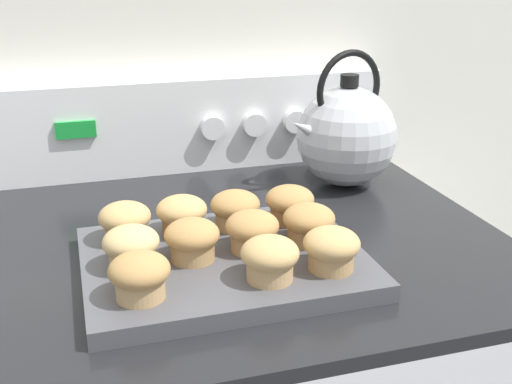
{
  "coord_description": "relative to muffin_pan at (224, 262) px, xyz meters",
  "views": [
    {
      "loc": [
        -0.18,
        -0.47,
        1.28
      ],
      "look_at": [
        0.04,
        0.28,
        0.98
      ],
      "focal_mm": 45.0,
      "sensor_mm": 36.0,
      "label": 1
    }
  ],
  "objects": [
    {
      "name": "control_panel",
      "position": [
        0.02,
        0.41,
        0.07
      ],
      "size": [
        0.78,
        0.07,
        0.17
      ],
      "color": "white",
      "rests_on": "stove_range"
    },
    {
      "name": "muffin_pan",
      "position": [
        0.0,
        0.0,
        0.0
      ],
      "size": [
        0.35,
        0.27,
        0.02
      ],
      "color": "#4C4C51",
      "rests_on": "stove_range"
    },
    {
      "name": "muffin_r0_c0",
      "position": [
        -0.11,
        -0.08,
        0.04
      ],
      "size": [
        0.07,
        0.07,
        0.05
      ],
      "color": "tan",
      "rests_on": "muffin_pan"
    },
    {
      "name": "muffin_r0_c2",
      "position": [
        0.04,
        -0.08,
        0.04
      ],
      "size": [
        0.07,
        0.07,
        0.05
      ],
      "color": "tan",
      "rests_on": "muffin_pan"
    },
    {
      "name": "muffin_r0_c3",
      "position": [
        0.11,
        -0.07,
        0.04
      ],
      "size": [
        0.07,
        0.07,
        0.05
      ],
      "color": "tan",
      "rests_on": "muffin_pan"
    },
    {
      "name": "muffin_r1_c0",
      "position": [
        -0.11,
        -0.0,
        0.04
      ],
      "size": [
        0.07,
        0.07,
        0.05
      ],
      "color": "tan",
      "rests_on": "muffin_pan"
    },
    {
      "name": "muffin_r1_c1",
      "position": [
        -0.04,
        -0.0,
        0.04
      ],
      "size": [
        0.07,
        0.07,
        0.05
      ],
      "color": "tan",
      "rests_on": "muffin_pan"
    },
    {
      "name": "muffin_r1_c2",
      "position": [
        0.04,
        0.0,
        0.04
      ],
      "size": [
        0.07,
        0.07,
        0.05
      ],
      "color": "tan",
      "rests_on": "muffin_pan"
    },
    {
      "name": "muffin_r1_c3",
      "position": [
        0.11,
        0.0,
        0.04
      ],
      "size": [
        0.07,
        0.07,
        0.05
      ],
      "color": "#A37A4C",
      "rests_on": "muffin_pan"
    },
    {
      "name": "muffin_r2_c0",
      "position": [
        -0.11,
        0.08,
        0.04
      ],
      "size": [
        0.07,
        0.07,
        0.05
      ],
      "color": "#A37A4C",
      "rests_on": "muffin_pan"
    },
    {
      "name": "muffin_r2_c1",
      "position": [
        -0.04,
        0.08,
        0.04
      ],
      "size": [
        0.07,
        0.07,
        0.05
      ],
      "color": "olive",
      "rests_on": "muffin_pan"
    },
    {
      "name": "muffin_r2_c2",
      "position": [
        0.04,
        0.08,
        0.04
      ],
      "size": [
        0.07,
        0.07,
        0.05
      ],
      "color": "tan",
      "rests_on": "muffin_pan"
    },
    {
      "name": "muffin_r2_c3",
      "position": [
        0.11,
        0.07,
        0.04
      ],
      "size": [
        0.07,
        0.07,
        0.05
      ],
      "color": "olive",
      "rests_on": "muffin_pan"
    },
    {
      "name": "tea_kettle",
      "position": [
        0.28,
        0.25,
        0.08
      ],
      "size": [
        0.21,
        0.17,
        0.23
      ],
      "color": "silver",
      "rests_on": "stove_range"
    }
  ]
}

